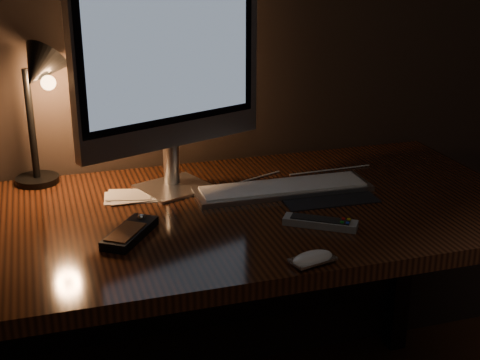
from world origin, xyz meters
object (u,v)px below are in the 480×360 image
object	(u,v)px
desk	(207,246)
media_remote	(130,232)
tv_remote	(320,222)
monitor	(170,66)
keyboard	(283,188)
mouse	(313,260)
desk_lamp	(38,89)

from	to	relation	value
desk	media_remote	xyz separation A→B (m)	(-0.22, -0.16, 0.14)
tv_remote	media_remote	bearing A→B (deg)	-155.15
monitor	keyboard	xyz separation A→B (m)	(0.27, -0.10, -0.32)
keyboard	media_remote	distance (m)	0.46
tv_remote	desk	bearing A→B (deg)	166.49
mouse	desk_lamp	bearing A→B (deg)	115.47
monitor	tv_remote	distance (m)	0.54
keyboard	desk	bearing A→B (deg)	-177.78
desk	mouse	xyz separation A→B (m)	(0.12, -0.41, 0.14)
desk	monitor	xyz separation A→B (m)	(-0.06, 0.10, 0.46)
keyboard	tv_remote	distance (m)	0.24
monitor	media_remote	size ratio (longest dim) A/B	3.16
desk	monitor	size ratio (longest dim) A/B	2.85
monitor	keyboard	size ratio (longest dim) A/B	1.19
desk_lamp	desk	bearing A→B (deg)	-10.60
monitor	desk	bearing A→B (deg)	-79.73
media_remote	desk	bearing A→B (deg)	-18.26
desk	monitor	world-z (taller)	monitor
keyboard	desk_lamp	size ratio (longest dim) A/B	1.19
monitor	mouse	xyz separation A→B (m)	(0.18, -0.51, -0.32)
keyboard	tv_remote	world-z (taller)	tv_remote
mouse	media_remote	distance (m)	0.42
keyboard	mouse	xyz separation A→B (m)	(-0.09, -0.41, 0.00)
mouse	keyboard	bearing A→B (deg)	64.67
mouse	media_remote	bearing A→B (deg)	131.56
desk	keyboard	xyz separation A→B (m)	(0.21, 0.00, 0.14)
mouse	tv_remote	distance (m)	0.19
keyboard	tv_remote	bearing A→B (deg)	-87.76
monitor	keyboard	world-z (taller)	monitor
desk	desk_lamp	xyz separation A→B (m)	(-0.38, 0.23, 0.40)
mouse	media_remote	xyz separation A→B (m)	(-0.34, 0.24, 0.00)
monitor	keyboard	distance (m)	0.43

